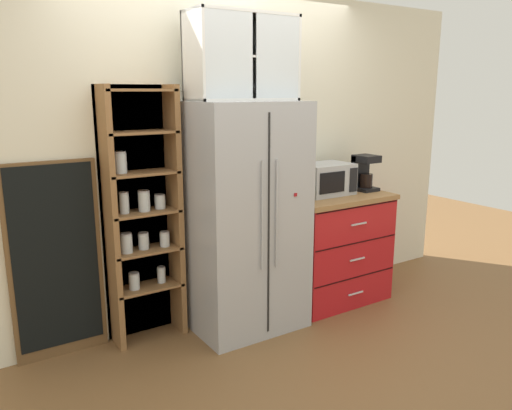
# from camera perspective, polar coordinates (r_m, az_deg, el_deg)

# --- Properties ---
(ground_plane) EXTENTS (10.70, 10.70, 0.00)m
(ground_plane) POSITION_cam_1_polar(r_m,az_deg,el_deg) (4.02, -0.95, -13.52)
(ground_plane) COLOR brown
(wall_back_cream) EXTENTS (5.00, 0.10, 2.55)m
(wall_back_cream) POSITION_cam_1_polar(r_m,az_deg,el_deg) (3.97, -4.09, 5.48)
(wall_back_cream) COLOR silver
(wall_back_cream) RESTS_ON ground
(refrigerator) EXTENTS (0.82, 0.65, 1.72)m
(refrigerator) POSITION_cam_1_polar(r_m,az_deg,el_deg) (3.74, -1.28, -1.47)
(refrigerator) COLOR #ADAFB5
(refrigerator) RESTS_ON ground
(pantry_shelf_column) EXTENTS (0.55, 0.26, 1.83)m
(pantry_shelf_column) POSITION_cam_1_polar(r_m,az_deg,el_deg) (3.66, -12.99, -0.94)
(pantry_shelf_column) COLOR brown
(pantry_shelf_column) RESTS_ON ground
(counter_cabinet) EXTENTS (0.92, 0.63, 0.93)m
(counter_cabinet) POSITION_cam_1_polar(r_m,az_deg,el_deg) (4.38, 8.68, -4.75)
(counter_cabinet) COLOR red
(counter_cabinet) RESTS_ON ground
(microwave) EXTENTS (0.44, 0.33, 0.26)m
(microwave) POSITION_cam_1_polar(r_m,az_deg,el_deg) (4.24, 7.87, 2.96)
(microwave) COLOR #ADAFB5
(microwave) RESTS_ON counter_cabinet
(coffee_maker) EXTENTS (0.17, 0.20, 0.31)m
(coffee_maker) POSITION_cam_1_polar(r_m,az_deg,el_deg) (4.47, 12.15, 3.64)
(coffee_maker) COLOR black
(coffee_maker) RESTS_ON counter_cabinet
(mug_sage) EXTENTS (0.12, 0.08, 0.09)m
(mug_sage) POSITION_cam_1_polar(r_m,az_deg,el_deg) (4.00, 5.60, 1.22)
(mug_sage) COLOR #8CA37F
(mug_sage) RESTS_ON counter_cabinet
(bottle_green) EXTENTS (0.07, 0.07, 0.24)m
(bottle_green) POSITION_cam_1_polar(r_m,az_deg,el_deg) (4.28, 8.52, 2.69)
(bottle_green) COLOR #285B33
(bottle_green) RESTS_ON counter_cabinet
(upper_cabinet) EXTENTS (0.79, 0.32, 0.60)m
(upper_cabinet) POSITION_cam_1_polar(r_m,az_deg,el_deg) (3.67, -1.77, 16.40)
(upper_cabinet) COLOR silver
(upper_cabinet) RESTS_ON refrigerator
(chalkboard_menu) EXTENTS (0.60, 0.04, 1.35)m
(chalkboard_menu) POSITION_cam_1_polar(r_m,az_deg,el_deg) (3.61, -21.85, -5.93)
(chalkboard_menu) COLOR brown
(chalkboard_menu) RESTS_ON ground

